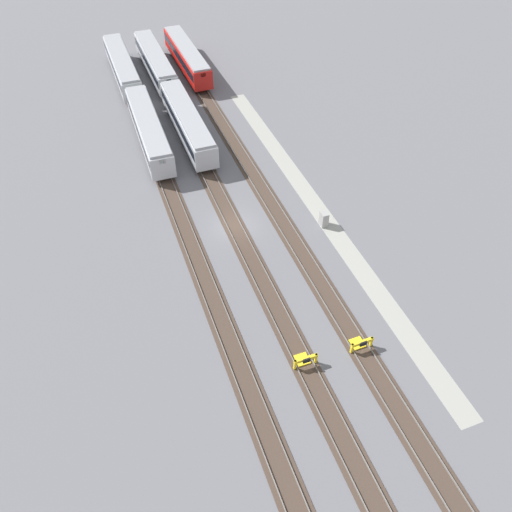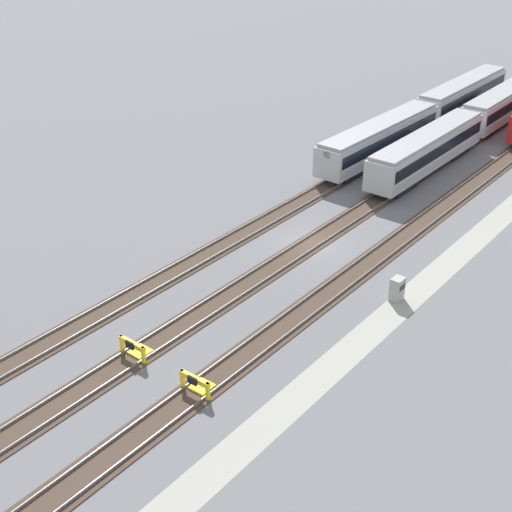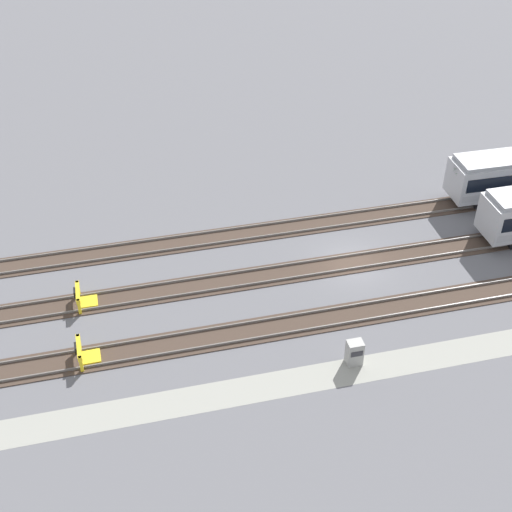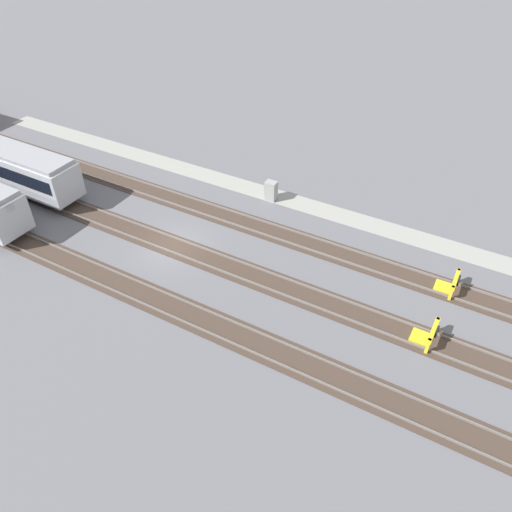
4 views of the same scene
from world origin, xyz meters
TOP-DOWN VIEW (x-y plane):
  - ground_plane at (0.00, 0.00)m, footprint 400.00×400.00m
  - service_walkway at (0.00, -9.42)m, footprint 54.00×2.00m
  - rail_track_nearest at (0.00, -4.96)m, footprint 90.00×2.24m
  - rail_track_near_inner at (0.00, 0.00)m, footprint 90.00×2.24m
  - rail_track_middle at (0.00, 4.96)m, footprint 90.00×2.24m
  - subway_car_front_row_leftmost at (37.62, 5.01)m, footprint 18.01×2.90m
  - subway_car_front_row_left_inner at (37.48, 0.03)m, footprint 18.02×2.95m
  - subway_car_front_row_centre at (37.68, -4.94)m, footprint 18.03×3.06m
  - subway_car_front_row_right_inner at (18.50, 4.90)m, footprint 18.05×3.16m
  - subway_car_front_row_rightmost at (18.50, -0.03)m, footprint 18.01×2.92m
  - bumper_stop_nearest_track at (-18.00, -4.95)m, footprint 1.36×2.01m
  - bumper_stop_near_inner_track at (-17.87, -0.00)m, footprint 1.34×2.00m
  - electrical_cabinet at (-3.12, -8.81)m, footprint 0.90×0.73m

SIDE VIEW (x-z plane):
  - ground_plane at x=0.00m, z-range 0.00..0.00m
  - service_walkway at x=0.00m, z-range 0.00..0.01m
  - rail_track_nearest at x=0.00m, z-range -0.06..0.15m
  - rail_track_near_inner at x=0.00m, z-range -0.06..0.15m
  - rail_track_middle at x=0.00m, z-range -0.06..0.15m
  - bumper_stop_nearest_track at x=-18.00m, z-range -0.10..1.12m
  - bumper_stop_near_inner_track at x=-17.87m, z-range -0.10..1.12m
  - electrical_cabinet at x=-3.12m, z-range 0.00..1.60m
  - subway_car_front_row_leftmost at x=37.62m, z-range 0.19..3.89m
  - subway_car_front_row_left_inner at x=37.48m, z-range 0.19..3.89m
  - subway_car_front_row_centre at x=37.68m, z-range 0.19..3.89m
  - subway_car_front_row_right_inner at x=18.50m, z-range 0.19..3.89m
  - subway_car_front_row_rightmost at x=18.50m, z-range 0.19..3.89m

